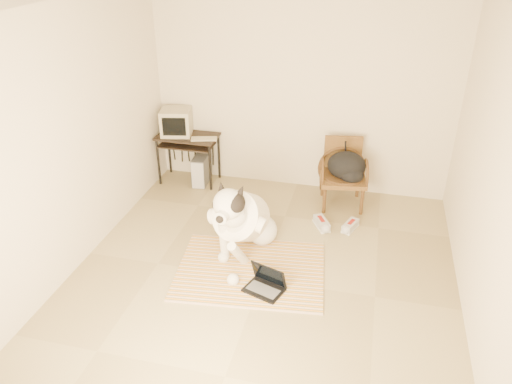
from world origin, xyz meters
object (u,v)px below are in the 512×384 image
(computer_desk, at_px, (188,143))
(rattan_chair, at_px, (343,173))
(crt_monitor, at_px, (176,122))
(pc_tower, at_px, (202,169))
(laptop, at_px, (266,284))
(backpack, at_px, (347,167))
(dog, at_px, (242,219))

(computer_desk, relative_size, rattan_chair, 0.97)
(crt_monitor, distance_m, pc_tower, 0.76)
(laptop, relative_size, pc_tower, 1.00)
(pc_tower, relative_size, backpack, 0.92)
(crt_monitor, bearing_deg, pc_tower, -5.93)
(dog, distance_m, backpack, 1.67)
(dog, distance_m, computer_desk, 1.92)
(laptop, bearing_deg, crt_monitor, 129.23)
(rattan_chair, height_order, backpack, rattan_chair)
(computer_desk, bearing_deg, laptop, -52.90)
(crt_monitor, height_order, rattan_chair, crt_monitor)
(computer_desk, xyz_separation_m, rattan_chair, (2.18, -0.12, -0.16))
(backpack, bearing_deg, pc_tower, 174.37)
(computer_desk, relative_size, crt_monitor, 1.78)
(dog, relative_size, laptop, 3.19)
(laptop, distance_m, rattan_chair, 2.12)
(crt_monitor, relative_size, rattan_chair, 0.54)
(dog, xyz_separation_m, crt_monitor, (-1.35, 1.53, 0.47))
(laptop, height_order, backpack, backpack)
(computer_desk, xyz_separation_m, pc_tower, (0.19, 0.00, -0.40))
(dog, bearing_deg, computer_desk, 128.54)
(computer_desk, height_order, crt_monitor, crt_monitor)
(dog, height_order, crt_monitor, crt_monitor)
(crt_monitor, xyz_separation_m, rattan_chair, (2.34, -0.15, -0.44))
(pc_tower, xyz_separation_m, backpack, (2.05, -0.20, 0.36))
(dog, height_order, laptop, dog)
(pc_tower, bearing_deg, dog, -56.09)
(pc_tower, distance_m, rattan_chair, 2.01)
(laptop, bearing_deg, dog, 123.50)
(computer_desk, distance_m, crt_monitor, 0.32)
(backpack, bearing_deg, dog, -128.97)
(computer_desk, height_order, pc_tower, computer_desk)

